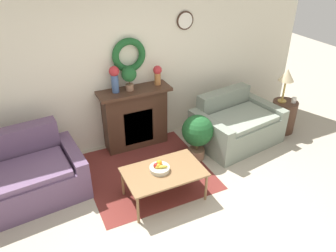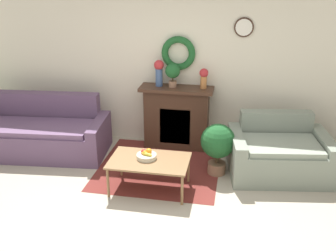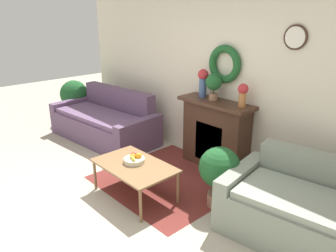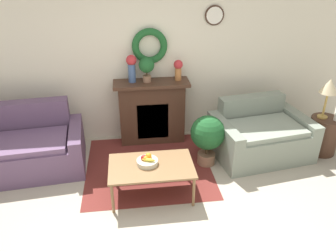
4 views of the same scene
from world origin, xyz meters
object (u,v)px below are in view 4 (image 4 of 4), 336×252
(fireplace, at_px, (152,111))
(loveseat_right, at_px, (260,135))
(fruit_bowl, at_px, (147,161))
(vase_on_mantel_left, at_px, (132,66))
(potted_plant_floor_by_loveseat, at_px, (208,135))
(vase_on_mantel_right, at_px, (178,68))
(potted_plant_on_mantel, at_px, (147,66))
(couch_left, at_px, (8,150))
(side_table_by_loveseat, at_px, (323,135))
(table_lamp, at_px, (329,88))
(coffee_table, at_px, (151,168))

(fireplace, xyz_separation_m, loveseat_right, (1.61, -0.63, -0.22))
(loveseat_right, bearing_deg, fruit_bowl, -165.66)
(vase_on_mantel_left, height_order, potted_plant_floor_by_loveseat, vase_on_mantel_left)
(vase_on_mantel_right, height_order, potted_plant_on_mantel, potted_plant_on_mantel)
(couch_left, distance_m, side_table_by_loveseat, 4.72)
(couch_left, xyz_separation_m, side_table_by_loveseat, (4.72, -0.12, -0.03))
(side_table_by_loveseat, distance_m, potted_plant_on_mantel, 2.93)
(table_lamp, xyz_separation_m, potted_plant_on_mantel, (-2.61, 0.66, 0.22))
(side_table_by_loveseat, xyz_separation_m, vase_on_mantel_right, (-2.18, 0.72, 0.93))
(vase_on_mantel_left, bearing_deg, table_lamp, -13.47)
(loveseat_right, xyz_separation_m, potted_plant_floor_by_loveseat, (-0.88, -0.18, 0.17))
(fruit_bowl, bearing_deg, couch_left, 157.85)
(potted_plant_on_mantel, bearing_deg, side_table_by_loveseat, -14.78)
(table_lamp, relative_size, vase_on_mantel_left, 1.45)
(couch_left, relative_size, loveseat_right, 1.42)
(fireplace, bearing_deg, potted_plant_floor_by_loveseat, -47.82)
(couch_left, distance_m, table_lamp, 4.72)
(loveseat_right, bearing_deg, couch_left, 171.00)
(table_lamp, bearing_deg, vase_on_mantel_right, 162.25)
(table_lamp, distance_m, vase_on_mantel_left, 2.93)
(couch_left, relative_size, fruit_bowl, 8.09)
(couch_left, relative_size, table_lamp, 3.54)
(loveseat_right, xyz_separation_m, table_lamp, (0.94, -0.04, 0.76))
(fruit_bowl, bearing_deg, fireplace, 82.67)
(fruit_bowl, bearing_deg, vase_on_mantel_right, 66.59)
(potted_plant_floor_by_loveseat, bearing_deg, loveseat_right, 11.50)
(potted_plant_floor_by_loveseat, bearing_deg, fireplace, 132.18)
(coffee_table, bearing_deg, fruit_bowl, 139.90)
(loveseat_right, distance_m, coffee_table, 1.92)
(potted_plant_floor_by_loveseat, bearing_deg, fruit_bowl, -147.85)
(coffee_table, xyz_separation_m, potted_plant_floor_by_loveseat, (0.87, 0.61, 0.07))
(couch_left, height_order, table_lamp, table_lamp)
(couch_left, height_order, coffee_table, couch_left)
(loveseat_right, bearing_deg, vase_on_mantel_left, 152.96)
(fruit_bowl, height_order, vase_on_mantel_left, vase_on_mantel_left)
(loveseat_right, height_order, potted_plant_floor_by_loveseat, loveseat_right)
(coffee_table, relative_size, potted_plant_floor_by_loveseat, 1.38)
(couch_left, xyz_separation_m, vase_on_mantel_right, (2.54, 0.60, 0.91))
(vase_on_mantel_right, bearing_deg, potted_plant_on_mantel, -177.66)
(fireplace, height_order, loveseat_right, fireplace)
(fireplace, xyz_separation_m, vase_on_mantel_left, (-0.29, 0.01, 0.76))
(couch_left, height_order, vase_on_mantel_right, vase_on_mantel_right)
(coffee_table, distance_m, potted_plant_floor_by_loveseat, 1.06)
(vase_on_mantel_left, distance_m, vase_on_mantel_right, 0.72)
(couch_left, distance_m, loveseat_right, 3.72)
(side_table_by_loveseat, xyz_separation_m, potted_plant_floor_by_loveseat, (-1.87, -0.09, 0.19))
(fireplace, bearing_deg, loveseat_right, -21.46)
(coffee_table, bearing_deg, fireplace, 84.77)
(vase_on_mantel_left, xyz_separation_m, vase_on_mantel_right, (0.71, 0.00, -0.06))
(coffee_table, bearing_deg, vase_on_mantel_left, 96.35)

